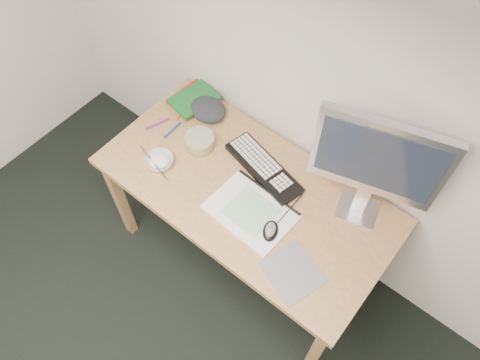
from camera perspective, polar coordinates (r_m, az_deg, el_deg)
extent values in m
plane|color=silver|center=(1.90, 11.25, 13.17)|extent=(3.60, 0.00, 3.60)
cube|color=tan|center=(2.68, -14.40, -2.31)|extent=(0.05, 0.05, 0.71)
cube|color=tan|center=(2.31, 9.15, -20.07)|extent=(0.05, 0.05, 0.71)
cube|color=tan|center=(2.87, -5.76, 5.63)|extent=(0.05, 0.05, 0.71)
cube|color=tan|center=(2.54, 16.78, -9.14)|extent=(0.05, 0.05, 0.71)
cube|color=tan|center=(2.18, 0.76, -1.31)|extent=(1.40, 0.70, 0.03)
cube|color=slate|center=(1.99, 6.46, -11.09)|extent=(0.28, 0.27, 0.00)
cube|color=white|center=(2.10, 1.33, -3.87)|extent=(0.39, 0.29, 0.01)
cube|color=black|center=(2.22, 2.88, 1.47)|extent=(0.45, 0.23, 0.03)
cube|color=silver|center=(2.17, 14.07, -3.44)|extent=(0.21, 0.20, 0.01)
cube|color=silver|center=(2.10, 14.54, -2.30)|extent=(0.06, 0.04, 0.17)
cube|color=silver|center=(1.86, 16.48, 2.47)|extent=(0.50, 0.17, 0.41)
cube|color=black|center=(1.85, 16.55, 2.64)|extent=(0.44, 0.13, 0.32)
ellipsoid|color=black|center=(2.03, 3.74, -6.05)|extent=(0.10, 0.12, 0.04)
imported|color=white|center=(2.26, -9.77, 2.25)|extent=(0.15, 0.15, 0.04)
cylinder|color=#B4B4B6|center=(2.23, -10.52, 2.13)|extent=(0.25, 0.08, 0.02)
cylinder|color=gold|center=(2.29, -4.90, 4.68)|extent=(0.15, 0.15, 0.07)
cube|color=#992E16|center=(2.51, -5.77, 9.85)|extent=(0.19, 0.24, 0.02)
cube|color=#196627|center=(2.47, -5.62, 9.77)|extent=(0.21, 0.26, 0.02)
ellipsoid|color=#222429|center=(2.42, -3.92, 8.55)|extent=(0.20, 0.18, 0.07)
cylinder|color=#D3697E|center=(2.16, 1.54, -1.02)|extent=(0.18, 0.09, 0.01)
cylinder|color=tan|center=(2.17, 1.36, -0.55)|extent=(0.17, 0.07, 0.01)
cylinder|color=black|center=(2.18, 3.13, -0.44)|extent=(0.17, 0.05, 0.01)
cylinder|color=navy|center=(2.39, -8.24, 6.05)|extent=(0.02, 0.12, 0.01)
cylinder|color=orange|center=(2.46, -7.13, 8.15)|extent=(0.04, 0.12, 0.01)
cylinder|color=#742280|center=(2.43, -10.01, 6.78)|extent=(0.06, 0.13, 0.01)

